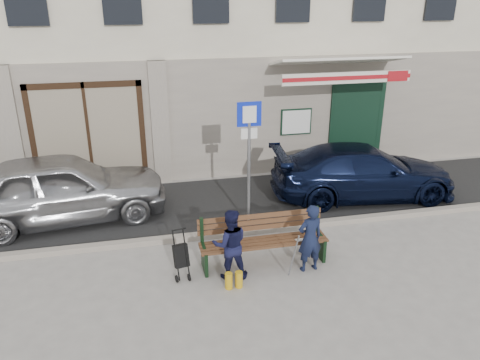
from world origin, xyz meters
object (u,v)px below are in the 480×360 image
object	(u,v)px
woman	(230,244)
bench	(261,242)
man	(310,238)
car_silver	(61,188)
car_navy	(363,172)
stroller	(181,257)
parking_sign	(249,145)

from	to	relation	value
woman	bench	bearing A→B (deg)	-150.00
bench	woman	size ratio (longest dim) A/B	1.83
bench	man	xyz separation A→B (m)	(0.80, -0.40, 0.19)
car_silver	car_navy	distance (m)	7.09
car_navy	man	distance (m)	3.80
car_silver	stroller	size ratio (longest dim) A/B	5.05
car_silver	parking_sign	xyz separation A→B (m)	(3.97, -1.11, 1.07)
car_navy	stroller	size ratio (longest dim) A/B	5.04
parking_sign	bench	size ratio (longest dim) A/B	1.14
car_silver	parking_sign	size ratio (longest dim) A/B	1.65
man	woman	bearing A→B (deg)	-11.62
car_silver	car_navy	size ratio (longest dim) A/B	1.00
man	woman	xyz separation A→B (m)	(-1.45, 0.09, 0.00)
man	car_silver	bearing A→B (deg)	-42.13
bench	man	size ratio (longest dim) A/B	1.84
car_navy	man	bearing A→B (deg)	145.18
car_navy	man	world-z (taller)	car_navy
parking_sign	car_silver	bearing A→B (deg)	163.76
stroller	parking_sign	bearing A→B (deg)	34.00
bench	woman	distance (m)	0.75
bench	stroller	distance (m)	1.51
woman	car_navy	bearing A→B (deg)	-139.94
parking_sign	car_navy	bearing A→B (deg)	15.00
car_silver	man	xyz separation A→B (m)	(4.62, -3.13, -0.12)
parking_sign	man	bearing A→B (deg)	-72.79
car_navy	bench	distance (m)	4.11
parking_sign	man	xyz separation A→B (m)	(0.65, -2.02, -1.19)
stroller	man	bearing A→B (deg)	-19.46
car_silver	woman	xyz separation A→B (m)	(3.17, -3.03, -0.11)
parking_sign	bench	world-z (taller)	parking_sign
car_silver	man	world-z (taller)	car_silver
bench	car_silver	bearing A→B (deg)	144.53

